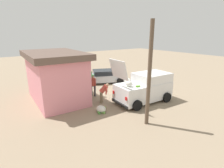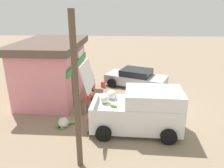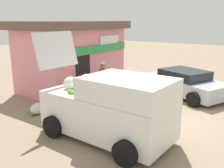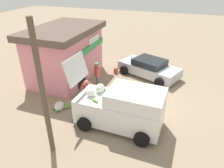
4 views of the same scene
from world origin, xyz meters
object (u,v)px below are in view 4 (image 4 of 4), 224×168
Objects in this scene: delivery_van at (122,108)px; vendor_standing at (97,74)px; parked_sedan at (149,68)px; storefront_bar at (66,53)px; unloaded_banana_pile at (60,106)px; customer_bending at (85,88)px; paint_bucket at (116,71)px.

delivery_van reaches higher than vendor_standing.
storefront_bar is at bearing 111.44° from parked_sedan.
delivery_van is at bearing -127.18° from storefront_bar.
unloaded_banana_pile is (-3.60, -1.50, -1.58)m from storefront_bar.
customer_bending is 4.14m from paint_bucket.
paint_bucket is at bearing -59.97° from storefront_bar.
parked_sedan is 3.92m from vendor_standing.
parked_sedan is 5.23m from customer_bending.
paint_bucket is at bearing -14.87° from unloaded_banana_pile.
delivery_van reaches higher than customer_bending.
customer_bending is (-2.38, -2.44, -0.93)m from storefront_bar.
delivery_van is 3.57m from unloaded_banana_pile.
parked_sedan is 5.45× the size of unloaded_banana_pile.
unloaded_banana_pile is at bearing 146.69° from parked_sedan.
vendor_standing is at bearing -19.47° from unloaded_banana_pile.
parked_sedan reaches higher than unloaded_banana_pile.
vendor_standing is (-2.81, 2.71, 0.38)m from parked_sedan.
vendor_standing is (3.01, 2.47, -0.03)m from delivery_van.
storefront_bar is 2.74m from vendor_standing.
delivery_van is 2.90m from customer_bending.
customer_bending is at bearing -134.34° from storefront_bar.
customer_bending is (-1.62, 0.07, -0.12)m from vendor_standing.
vendor_standing is 2.01× the size of unloaded_banana_pile.
vendor_standing reaches higher than paint_bucket.
storefront_bar is 5.72m from parked_sedan.
customer_bending is 3.63× the size of paint_bucket.
paint_bucket is (-0.37, 2.31, -0.39)m from parked_sedan.
parked_sedan is at bearing -43.93° from vendor_standing.
parked_sedan is 3.25× the size of customer_bending.
unloaded_banana_pile is (0.17, 3.47, -0.80)m from delivery_van.
parked_sedan reaches higher than paint_bucket.
storefront_bar reaches higher than delivery_van.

